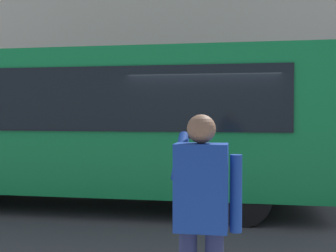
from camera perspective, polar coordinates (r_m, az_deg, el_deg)
The scene contains 3 objects.
ground_plane at distance 8.30m, azimuth 5.18°, elevation -11.25°, with size 60.00×60.00×0.00m, color #38383A.
red_bus at distance 8.83m, azimuth -10.28°, elevation 0.53°, with size 9.05×2.54×3.08m.
pedestrian_photographer at distance 3.35m, azimuth 4.46°, elevation -10.69°, with size 0.53×0.52×1.70m.
Camera 1 is at (-0.65, 8.06, 1.86)m, focal length 46.29 mm.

